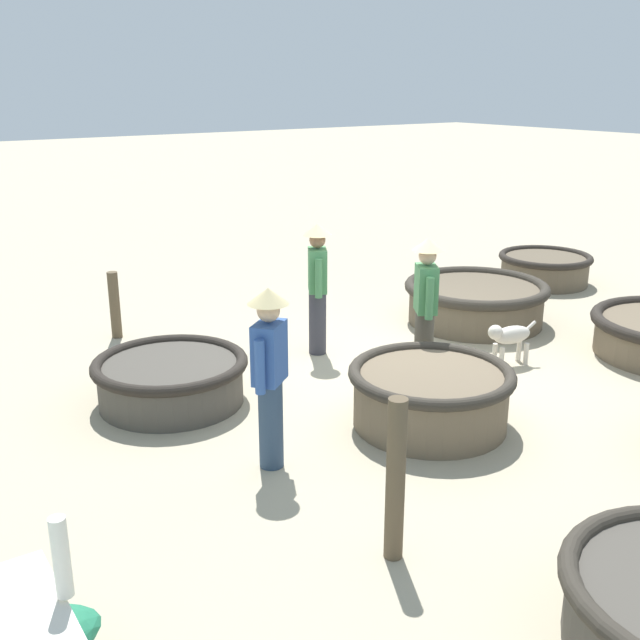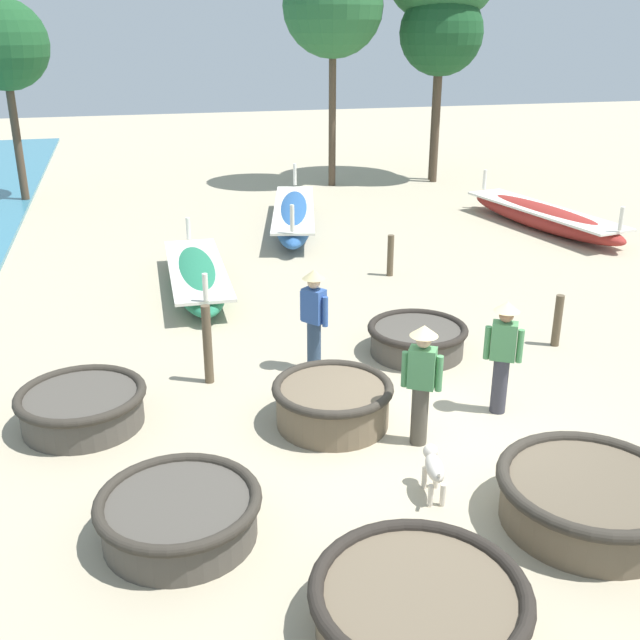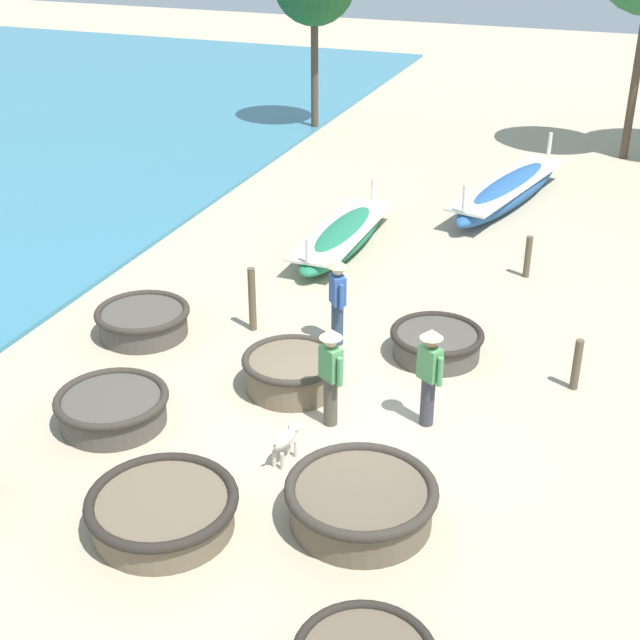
# 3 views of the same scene
# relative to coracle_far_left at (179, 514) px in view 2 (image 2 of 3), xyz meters

# --- Properties ---
(ground_plane) EXTENTS (80.00, 80.00, 0.00)m
(ground_plane) POSITION_rel_coracle_far_left_xyz_m (3.47, 1.21, -0.29)
(ground_plane) COLOR tan
(coracle_far_left) EXTENTS (1.78, 1.78, 0.52)m
(coracle_far_left) POSITION_rel_coracle_far_left_xyz_m (0.00, 0.00, 0.00)
(coracle_far_left) COLOR #4C473F
(coracle_far_left) RESTS_ON ground
(coracle_front_left) EXTENTS (1.66, 1.66, 0.62)m
(coracle_front_left) POSITION_rel_coracle_far_left_xyz_m (2.23, 1.95, 0.05)
(coracle_front_left) COLOR brown
(coracle_front_left) RESTS_ON ground
(coracle_beside_post) EXTENTS (2.04, 2.04, 0.60)m
(coracle_beside_post) POSITION_rel_coracle_far_left_xyz_m (4.37, -0.88, 0.04)
(coracle_beside_post) COLOR brown
(coracle_beside_post) RESTS_ON ground
(coracle_center) EXTENTS (1.76, 1.76, 0.54)m
(coracle_center) POSITION_rel_coracle_far_left_xyz_m (-1.09, 2.77, 0.01)
(coracle_center) COLOR #4C473F
(coracle_center) RESTS_ON ground
(coracle_weathered) EXTENTS (2.02, 2.02, 0.53)m
(coracle_weathered) POSITION_rel_coracle_far_left_xyz_m (1.97, -1.92, 0.00)
(coracle_weathered) COLOR brown
(coracle_weathered) RESTS_ON ground
(coracle_nearest) EXTENTS (1.67, 1.67, 0.51)m
(coracle_nearest) POSITION_rel_coracle_far_left_xyz_m (4.22, 3.87, -0.01)
(coracle_nearest) COLOR #4C473F
(coracle_nearest) RESTS_ON ground
(long_boat_blue_hull) EXTENTS (2.33, 5.94, 1.28)m
(long_boat_blue_hull) POSITION_rel_coracle_far_left_xyz_m (4.03, 12.36, 0.08)
(long_boat_blue_hull) COLOR #285693
(long_boat_blue_hull) RESTS_ON ground
(long_boat_red_hull) EXTENTS (2.16, 5.83, 1.15)m
(long_boat_red_hull) POSITION_rel_coracle_far_left_xyz_m (10.51, 10.73, 0.05)
(long_boat_red_hull) COLOR maroon
(long_boat_red_hull) RESTS_ON ground
(long_boat_green_hull) EXTENTS (1.20, 4.62, 1.02)m
(long_boat_green_hull) POSITION_rel_coracle_far_left_xyz_m (1.01, 8.05, 0.01)
(long_boat_green_hull) COLOR #237551
(long_boat_green_hull) RESTS_ON ground
(fisherman_standing_left) EXTENTS (0.38, 0.44, 1.67)m
(fisherman_standing_left) POSITION_rel_coracle_far_left_xyz_m (2.41, 3.70, 0.67)
(fisherman_standing_left) COLOR #2D425B
(fisherman_standing_left) RESTS_ON ground
(fisherman_crouching) EXTENTS (0.46, 0.37, 1.67)m
(fisherman_crouching) POSITION_rel_coracle_far_left_xyz_m (3.19, 1.18, 0.67)
(fisherman_crouching) COLOR #4C473D
(fisherman_crouching) RESTS_ON ground
(fisherman_hauling) EXTENTS (0.47, 0.36, 1.67)m
(fisherman_hauling) POSITION_rel_coracle_far_left_xyz_m (4.60, 1.70, 0.67)
(fisherman_hauling) COLOR #383842
(fisherman_hauling) RESTS_ON ground
(dog) EXTENTS (0.29, 0.68, 0.55)m
(dog) POSITION_rel_coracle_far_left_xyz_m (2.92, 0.04, 0.09)
(dog) COLOR beige
(dog) RESTS_ON ground
(mooring_post_shoreline) EXTENTS (0.14, 0.14, 0.91)m
(mooring_post_shoreline) POSITION_rel_coracle_far_left_xyz_m (5.18, 7.94, 0.17)
(mooring_post_shoreline) COLOR brown
(mooring_post_shoreline) RESTS_ON ground
(mooring_post_inland) EXTENTS (0.14, 0.14, 0.91)m
(mooring_post_inland) POSITION_rel_coracle_far_left_xyz_m (6.65, 3.60, 0.17)
(mooring_post_inland) COLOR brown
(mooring_post_inland) RESTS_ON ground
(mooring_post_mid_beach) EXTENTS (0.14, 0.14, 1.26)m
(mooring_post_mid_beach) POSITION_rel_coracle_far_left_xyz_m (0.74, 3.67, 0.34)
(mooring_post_mid_beach) COLOR brown
(mooring_post_mid_beach) RESTS_ON ground
(tree_tall_back) EXTENTS (2.58, 2.58, 5.89)m
(tree_tall_back) POSITION_rel_coracle_far_left_xyz_m (-3.30, 17.57, 4.28)
(tree_tall_back) COLOR #4C3D2D
(tree_tall_back) RESTS_ON ground
(tree_leftmost) EXTENTS (2.74, 2.74, 6.24)m
(tree_leftmost) POSITION_rel_coracle_far_left_xyz_m (10.16, 17.49, 4.55)
(tree_leftmost) COLOR #4C3D2D
(tree_leftmost) RESTS_ON ground
(tree_right_mid) EXTENTS (3.19, 3.19, 7.27)m
(tree_right_mid) POSITION_rel_coracle_far_left_xyz_m (6.56, 17.76, 5.36)
(tree_right_mid) COLOR #4C3D2D
(tree_right_mid) RESTS_ON ground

